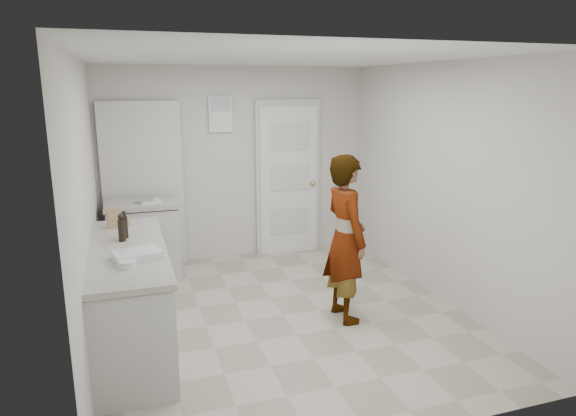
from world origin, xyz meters
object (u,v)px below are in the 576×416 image
object	(u,v)px
person	(345,239)
oil_cruet_b	(125,225)
cake_mix_box	(114,218)
spice_jar	(129,222)
oil_cruet_a	(121,228)
baking_dish	(137,255)
egg_bowl	(127,264)

from	to	relation	value
person	oil_cruet_b	xyz separation A→B (m)	(-2.02, 0.32, 0.23)
cake_mix_box	oil_cruet_b	size ratio (longest dim) A/B	0.79
cake_mix_box	spice_jar	size ratio (longest dim) A/B	2.62
person	spice_jar	world-z (taller)	person
oil_cruet_b	person	bearing A→B (deg)	-8.98
oil_cruet_a	baking_dish	bearing A→B (deg)	-78.77
spice_jar	oil_cruet_a	size ratio (longest dim) A/B	0.30
oil_cruet_a	spice_jar	bearing A→B (deg)	82.37
cake_mix_box	spice_jar	world-z (taller)	cake_mix_box
spice_jar	oil_cruet_a	distance (m)	0.52
person	egg_bowl	xyz separation A→B (m)	(-2.02, -0.49, 0.13)
oil_cruet_a	oil_cruet_b	bearing A→B (deg)	74.33
person	cake_mix_box	bearing A→B (deg)	68.85
baking_dish	egg_bowl	xyz separation A→B (m)	(-0.08, -0.18, -0.00)
cake_mix_box	spice_jar	bearing A→B (deg)	2.57
person	cake_mix_box	world-z (taller)	person
spice_jar	baking_dish	size ratio (longest dim) A/B	0.19
person	cake_mix_box	xyz separation A→B (m)	(-2.11, 0.70, 0.21)
cake_mix_box	egg_bowl	distance (m)	1.20
oil_cruet_a	oil_cruet_b	size ratio (longest dim) A/B	1.00
spice_jar	baking_dish	distance (m)	1.04
cake_mix_box	egg_bowl	size ratio (longest dim) A/B	1.46
spice_jar	baking_dish	world-z (taller)	spice_jar
person	oil_cruet_a	distance (m)	2.07
person	oil_cruet_a	bearing A→B (deg)	81.00
oil_cruet_b	egg_bowl	xyz separation A→B (m)	(-0.00, -0.81, -0.09)
spice_jar	egg_bowl	xyz separation A→B (m)	(-0.04, -1.22, -0.01)
cake_mix_box	oil_cruet_a	size ratio (longest dim) A/B	0.79
person	cake_mix_box	size ratio (longest dim) A/B	8.32
oil_cruet_b	baking_dish	world-z (taller)	oil_cruet_b
oil_cruet_a	egg_bowl	xyz separation A→B (m)	(0.03, -0.71, -0.09)
oil_cruet_b	baking_dish	xyz separation A→B (m)	(0.08, -0.63, -0.09)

